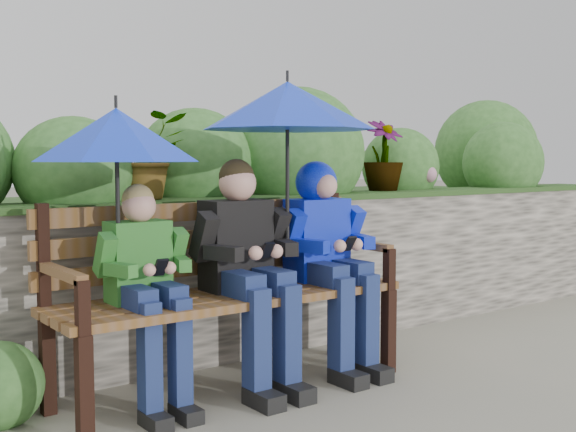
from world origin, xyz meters
TOP-DOWN VIEW (x-y plane):
  - ground at (0.00, 0.00)m, footprint 60.00×60.00m
  - garden_backdrop at (-0.00, 1.58)m, footprint 8.00×2.82m
  - park_bench at (-0.38, 0.18)m, footprint 2.01×0.59m
  - boy_left at (-0.89, 0.09)m, footprint 0.46×0.53m
  - boy_middle at (-0.30, 0.07)m, footprint 0.56×0.64m
  - boy_right at (0.28, 0.09)m, footprint 0.54×0.66m
  - umbrella_left at (-1.02, 0.12)m, footprint 0.83×0.83m
  - umbrella_right at (-0.03, 0.07)m, footprint 0.99×0.99m

SIDE VIEW (x-z plane):
  - ground at x=0.00m, z-range 0.00..0.00m
  - park_bench at x=-0.38m, z-range 0.07..1.13m
  - boy_left at x=-0.89m, z-range 0.09..1.24m
  - garden_backdrop at x=0.00m, z-range -0.28..1.61m
  - boy_middle at x=-0.30m, z-range 0.08..1.36m
  - boy_right at x=0.28m, z-range 0.13..1.39m
  - umbrella_left at x=-1.02m, z-range 0.98..1.80m
  - umbrella_right at x=-0.03m, z-range 1.08..2.07m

